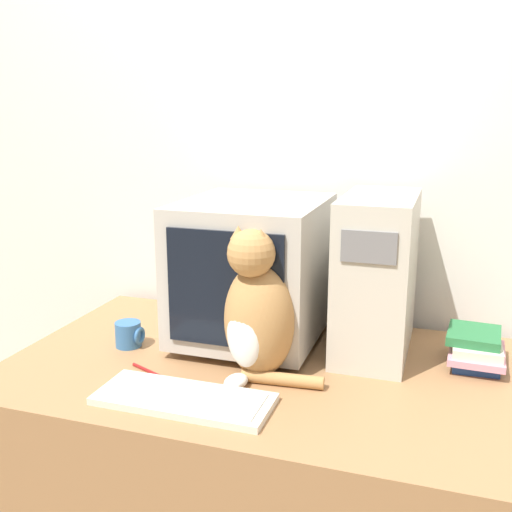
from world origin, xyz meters
name	(u,v)px	position (x,y,z in m)	size (l,w,h in m)	color
wall_back	(307,168)	(0.00, 0.92, 1.25)	(7.00, 0.05, 2.50)	silver
desk	(262,482)	(0.00, 0.43, 0.38)	(1.42, 0.86, 0.75)	#9E7047
crt_monitor	(253,270)	(-0.08, 0.60, 0.97)	(0.41, 0.47, 0.43)	#BCB7AD
computer_tower	(377,274)	(0.28, 0.64, 0.98)	(0.20, 0.41, 0.46)	beige
keyboard	(184,399)	(-0.11, 0.16, 0.76)	(0.43, 0.17, 0.02)	silver
cat	(257,313)	(0.01, 0.36, 0.93)	(0.30, 0.25, 0.41)	#B7844C
book_stack	(475,348)	(0.56, 0.62, 0.80)	(0.16, 0.22, 0.10)	#234793
pen	(149,371)	(-0.28, 0.28, 0.76)	(0.13, 0.06, 0.01)	maroon
mug	(129,334)	(-0.42, 0.43, 0.79)	(0.08, 0.08, 0.08)	#33669E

